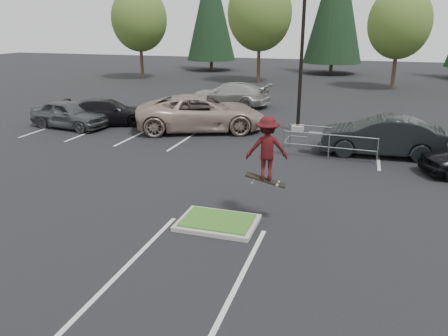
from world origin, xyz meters
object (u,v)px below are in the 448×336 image
(light_pole, at_px, (302,42))
(car_l_grey, at_px, (68,114))
(decid_a, at_px, (139,21))
(skateboarder, at_px, (267,149))
(car_l_black, at_px, (106,112))
(decid_b, at_px, (260,16))
(cart_corral, at_px, (321,139))
(car_r_charc, at_px, (380,136))
(decid_c, at_px, (399,25))
(car_far_silver, at_px, (231,94))
(car_l_tan, at_px, (199,113))
(conif_a, at_px, (211,8))

(light_pole, xyz_separation_m, car_l_grey, (-12.00, -2.98, -3.81))
(light_pole, distance_m, decid_a, 25.86)
(decid_a, xyz_separation_m, skateboarder, (19.21, -29.32, -3.42))
(light_pole, bearing_deg, decid_a, 135.75)
(car_l_black, bearing_deg, skateboarder, -154.22)
(skateboarder, xyz_separation_m, car_l_black, (-11.20, 9.61, -1.45))
(decid_b, height_order, skateboarder, decid_b)
(decid_b, height_order, cart_corral, decid_b)
(car_l_black, relative_size, car_r_charc, 0.96)
(cart_corral, xyz_separation_m, car_l_black, (-12.06, 2.30, 0.02))
(decid_c, distance_m, car_r_charc, 21.70)
(car_far_silver, bearing_deg, car_r_charc, 51.73)
(car_l_tan, xyz_separation_m, car_l_grey, (-7.00, -1.51, -0.18))
(decid_a, xyz_separation_m, car_l_tan, (13.51, -19.51, -4.65))
(cart_corral, xyz_separation_m, car_far_silver, (-7.06, 9.98, 0.10))
(skateboarder, distance_m, car_r_charc, 8.69)
(decid_b, height_order, car_l_grey, decid_b)
(car_l_tan, xyz_separation_m, car_far_silver, (-0.50, 7.47, -0.14))
(light_pole, xyz_separation_m, conif_a, (-14.50, 28.00, 2.54))
(conif_a, bearing_deg, car_far_silver, -67.75)
(decid_c, relative_size, skateboarder, 4.21)
(conif_a, distance_m, cart_corral, 36.35)
(cart_corral, bearing_deg, car_l_grey, 178.38)
(car_l_grey, bearing_deg, car_l_tan, -70.34)
(car_r_charc, bearing_deg, light_pole, -133.18)
(decid_c, xyz_separation_m, car_l_grey, (-17.49, -20.82, -4.50))
(decid_b, bearing_deg, light_pole, -70.65)
(skateboarder, xyz_separation_m, car_far_silver, (-6.20, 17.29, -1.36))
(light_pole, xyz_separation_m, car_l_black, (-10.50, -1.68, -3.84))
(light_pole, xyz_separation_m, car_far_silver, (-5.50, 6.00, -3.76))
(decid_a, height_order, decid_c, decid_a)
(decid_a, relative_size, skateboarder, 4.48)
(decid_a, xyz_separation_m, car_far_silver, (13.01, -12.03, -4.78))
(light_pole, bearing_deg, car_l_black, -170.93)
(car_far_silver, bearing_deg, light_pole, 48.82)
(conif_a, distance_m, car_l_grey, 31.73)
(light_pole, distance_m, car_l_grey, 12.94)
(car_l_tan, distance_m, car_r_charc, 9.20)
(light_pole, height_order, car_l_black, light_pole)
(car_far_silver, bearing_deg, car_l_tan, 10.13)
(decid_c, bearing_deg, cart_corral, -100.22)
(car_l_grey, bearing_deg, decid_a, 24.69)
(decid_b, height_order, car_r_charc, decid_b)
(decid_b, relative_size, car_far_silver, 1.75)
(cart_corral, height_order, car_far_silver, car_far_silver)
(skateboarder, relative_size, car_l_tan, 0.30)
(car_l_black, height_order, car_far_silver, car_far_silver)
(car_r_charc, bearing_deg, car_l_black, -99.77)
(conif_a, distance_m, car_l_black, 30.62)
(light_pole, xyz_separation_m, decid_b, (-6.51, 18.53, 1.48))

